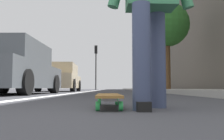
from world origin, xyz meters
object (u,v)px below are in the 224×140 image
object	(u,v)px
skateboard	(109,97)
traffic_light	(96,59)
street_tree_mid	(167,25)
parked_car_near	(12,70)
parked_car_mid	(60,78)

from	to	relation	value
skateboard	traffic_light	bearing A→B (deg)	4.43
street_tree_mid	parked_car_near	bearing A→B (deg)	136.55
parked_car_near	traffic_light	size ratio (longest dim) A/B	0.96
parked_car_near	parked_car_mid	distance (m)	6.27
parked_car_near	traffic_light	xyz separation A→B (m)	(17.38, -1.14, 2.38)
skateboard	street_tree_mid	distance (m)	11.85
traffic_light	street_tree_mid	xyz separation A→B (m)	(-11.23, -4.69, 0.52)
traffic_light	skateboard	bearing A→B (deg)	-175.57
parked_car_mid	street_tree_mid	size ratio (longest dim) A/B	0.91
traffic_light	parked_car_near	bearing A→B (deg)	176.25
parked_car_mid	street_tree_mid	bearing A→B (deg)	-91.14
skateboard	parked_car_mid	distance (m)	11.41
traffic_light	parked_car_mid	bearing A→B (deg)	174.26
parked_car_near	street_tree_mid	bearing A→B (deg)	-43.45
traffic_light	street_tree_mid	bearing A→B (deg)	-157.35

